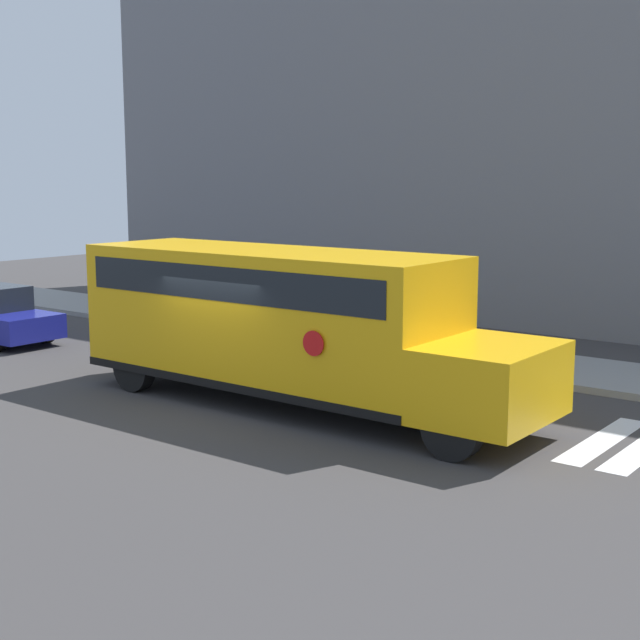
# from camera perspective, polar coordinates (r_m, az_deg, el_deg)

# --- Properties ---
(ground_plane) EXTENTS (60.00, 60.00, 0.00)m
(ground_plane) POSITION_cam_1_polar(r_m,az_deg,el_deg) (17.60, -5.39, -5.38)
(ground_plane) COLOR #3A3838
(sidewalk_strip) EXTENTS (44.00, 3.00, 0.15)m
(sidewalk_strip) POSITION_cam_1_polar(r_m,az_deg,el_deg) (22.65, 5.87, -1.90)
(sidewalk_strip) COLOR gray
(sidewalk_strip) RESTS_ON ground
(building_backdrop) EXTENTS (32.00, 4.00, 13.08)m
(building_backdrop) POSITION_cam_1_polar(r_m,az_deg,el_deg) (28.05, 13.30, 13.30)
(building_backdrop) COLOR slate
(building_backdrop) RESTS_ON ground
(school_bus) EXTENTS (9.70, 2.57, 3.00)m
(school_bus) POSITION_cam_1_polar(r_m,az_deg,el_deg) (17.22, -2.39, 0.18)
(school_bus) COLOR #EAA80F
(school_bus) RESTS_ON ground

